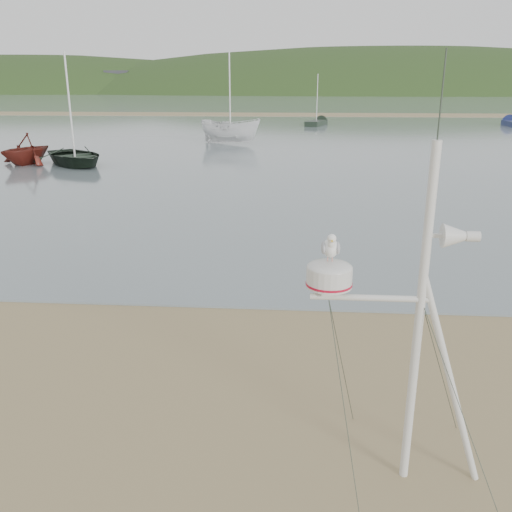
# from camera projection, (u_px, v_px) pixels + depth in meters

# --- Properties ---
(ground) EXTENTS (560.00, 560.00, 0.00)m
(ground) POSITION_uv_depth(u_px,v_px,m) (54.00, 422.00, 7.34)
(ground) COLOR olive
(ground) RESTS_ON ground
(water) EXTENTS (560.00, 256.00, 0.04)m
(water) POSITION_uv_depth(u_px,v_px,m) (285.00, 100.00, 132.56)
(water) COLOR slate
(water) RESTS_ON ground
(sandbar) EXTENTS (560.00, 7.00, 0.07)m
(sandbar) POSITION_uv_depth(u_px,v_px,m) (274.00, 114.00, 73.73)
(sandbar) COLOR olive
(sandbar) RESTS_ON water
(hill_ridge) EXTENTS (620.00, 180.00, 80.00)m
(hill_ridge) POSITION_uv_depth(u_px,v_px,m) (332.00, 139.00, 235.05)
(hill_ridge) COLOR #1F3515
(hill_ridge) RESTS_ON ground
(far_cottages) EXTENTS (294.40, 6.30, 8.00)m
(far_cottages) POSITION_uv_depth(u_px,v_px,m) (298.00, 82.00, 191.84)
(far_cottages) COLOR beige
(far_cottages) RESTS_ON ground
(mast_rig) EXTENTS (2.09, 2.23, 4.71)m
(mast_rig) POSITION_uv_depth(u_px,v_px,m) (407.00, 392.00, 5.97)
(mast_rig) COLOR silver
(mast_rig) RESTS_ON ground
(boat_dark) EXTENTS (3.23, 3.11, 4.87)m
(boat_dark) POSITION_uv_depth(u_px,v_px,m) (71.00, 119.00, 28.59)
(boat_dark) COLOR black
(boat_dark) RESTS_ON water
(boat_red) EXTENTS (3.21, 2.61, 3.22)m
(boat_red) POSITION_uv_depth(u_px,v_px,m) (24.00, 135.00, 29.25)
(boat_red) COLOR #5F1D15
(boat_red) RESTS_ON water
(boat_white) EXTENTS (2.32, 2.29, 4.76)m
(boat_white) POSITION_uv_depth(u_px,v_px,m) (230.00, 110.00, 38.95)
(boat_white) COLOR silver
(boat_white) RESTS_ON water
(sailboat_dark_mid) EXTENTS (2.90, 5.58, 5.45)m
(sailboat_dark_mid) POSITION_uv_depth(u_px,v_px,m) (320.00, 122.00, 56.80)
(sailboat_dark_mid) COLOR black
(sailboat_dark_mid) RESTS_ON ground
(sailboat_blue_far) EXTENTS (2.07, 6.66, 6.53)m
(sailboat_blue_far) POSITION_uv_depth(u_px,v_px,m) (511.00, 123.00, 56.09)
(sailboat_blue_far) COLOR #151E4C
(sailboat_blue_far) RESTS_ON ground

